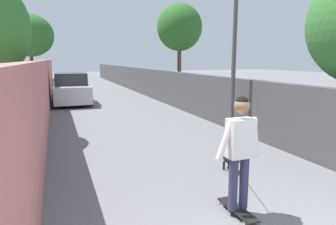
{
  "coord_description": "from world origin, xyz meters",
  "views": [
    {
      "loc": [
        -1.72,
        2.41,
        2.22
      ],
      "look_at": [
        4.76,
        0.02,
        1.0
      ],
      "focal_mm": 32.4,
      "sensor_mm": 36.0,
      "label": 1
    }
  ],
  "objects_px": {
    "tree_right_mid": "(180,28)",
    "dog": "(229,158)",
    "lamp_post": "(235,30)",
    "car_near": "(71,89)",
    "person_skateboarder": "(240,145)",
    "tree_left_far": "(30,35)",
    "skateboard": "(237,210)"
  },
  "relations": [
    {
      "from": "skateboard",
      "to": "person_skateboarder",
      "type": "relative_size",
      "value": 0.49
    },
    {
      "from": "person_skateboarder",
      "to": "lamp_post",
      "type": "bearing_deg",
      "value": -30.81
    },
    {
      "from": "car_near",
      "to": "tree_left_far",
      "type": "bearing_deg",
      "value": 22.97
    },
    {
      "from": "skateboard",
      "to": "person_skateboarder",
      "type": "distance_m",
      "value": 0.97
    },
    {
      "from": "person_skateboarder",
      "to": "car_near",
      "type": "distance_m",
      "value": 12.62
    },
    {
      "from": "skateboard",
      "to": "lamp_post",
      "type": "bearing_deg",
      "value": -30.81
    },
    {
      "from": "lamp_post",
      "to": "skateboard",
      "type": "distance_m",
      "value": 5.48
    },
    {
      "from": "lamp_post",
      "to": "car_near",
      "type": "bearing_deg",
      "value": 25.3
    },
    {
      "from": "lamp_post",
      "to": "person_skateboarder",
      "type": "distance_m",
      "value": 5.03
    },
    {
      "from": "tree_left_far",
      "to": "skateboard",
      "type": "xyz_separation_m",
      "value": [
        -17.24,
        -3.67,
        -3.57
      ]
    },
    {
      "from": "car_near",
      "to": "tree_right_mid",
      "type": "bearing_deg",
      "value": -103.2
    },
    {
      "from": "lamp_post",
      "to": "dog",
      "type": "distance_m",
      "value": 3.99
    },
    {
      "from": "tree_right_mid",
      "to": "lamp_post",
      "type": "bearing_deg",
      "value": 169.5
    },
    {
      "from": "lamp_post",
      "to": "skateboard",
      "type": "relative_size",
      "value": 5.49
    },
    {
      "from": "skateboard",
      "to": "car_near",
      "type": "distance_m",
      "value": 12.63
    },
    {
      "from": "tree_right_mid",
      "to": "person_skateboarder",
      "type": "relative_size",
      "value": 3.04
    },
    {
      "from": "dog",
      "to": "tree_left_far",
      "type": "bearing_deg",
      "value": 15.88
    },
    {
      "from": "skateboard",
      "to": "tree_right_mid",
      "type": "bearing_deg",
      "value": -18.29
    },
    {
      "from": "tree_left_far",
      "to": "person_skateboarder",
      "type": "relative_size",
      "value": 3.01
    },
    {
      "from": "person_skateboarder",
      "to": "dog",
      "type": "relative_size",
      "value": 0.89
    },
    {
      "from": "tree_right_mid",
      "to": "dog",
      "type": "height_order",
      "value": "tree_right_mid"
    },
    {
      "from": "skateboard",
      "to": "person_skateboarder",
      "type": "xyz_separation_m",
      "value": [
        -0.0,
        -0.0,
        0.97
      ]
    },
    {
      "from": "tree_right_mid",
      "to": "tree_left_far",
      "type": "xyz_separation_m",
      "value": [
        6.0,
        7.39,
        -0.15
      ]
    },
    {
      "from": "lamp_post",
      "to": "dog",
      "type": "bearing_deg",
      "value": 147.25
    },
    {
      "from": "tree_right_mid",
      "to": "tree_left_far",
      "type": "distance_m",
      "value": 9.52
    },
    {
      "from": "dog",
      "to": "car_near",
      "type": "bearing_deg",
      "value": 12.64
    },
    {
      "from": "lamp_post",
      "to": "car_near",
      "type": "relative_size",
      "value": 1.12
    },
    {
      "from": "tree_left_far",
      "to": "person_skateboarder",
      "type": "bearing_deg",
      "value": -167.98
    },
    {
      "from": "tree_right_mid",
      "to": "tree_left_far",
      "type": "bearing_deg",
      "value": 50.92
    },
    {
      "from": "tree_left_far",
      "to": "car_near",
      "type": "height_order",
      "value": "tree_left_far"
    },
    {
      "from": "tree_left_far",
      "to": "car_near",
      "type": "xyz_separation_m",
      "value": [
        -4.74,
        -2.01,
        -2.92
      ]
    },
    {
      "from": "lamp_post",
      "to": "car_near",
      "type": "height_order",
      "value": "lamp_post"
    }
  ]
}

